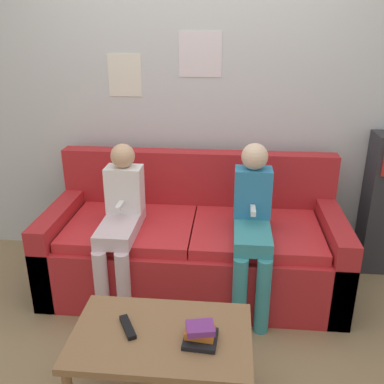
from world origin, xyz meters
The scene contains 8 objects.
ground_plane centered at (0.00, 0.00, 0.00)m, with size 10.00×10.00×0.00m, color #937A56.
wall_back centered at (0.00, 1.08, 1.30)m, with size 8.00×0.06×2.60m.
couch centered at (0.00, 0.56, 0.30)m, with size 2.03×0.87×0.91m.
coffee_table centered at (-0.06, -0.54, 0.37)m, with size 0.85×0.53×0.43m.
person_left centered at (-0.46, 0.34, 0.60)m, with size 0.24×0.59×1.06m.
person_right centered at (0.39, 0.34, 0.62)m, with size 0.24×0.59×1.09m.
tv_remote centered at (-0.22, -0.52, 0.44)m, with size 0.12×0.17×0.02m.
book_stack centered at (0.13, -0.57, 0.46)m, with size 0.16×0.17×0.09m.
Camera 1 is at (0.24, -2.14, 1.79)m, focal length 40.00 mm.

